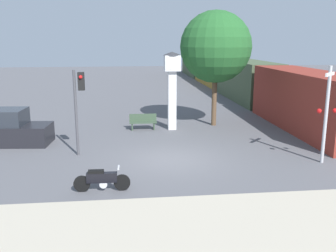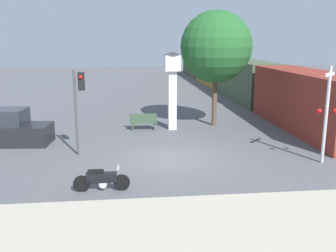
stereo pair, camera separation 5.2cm
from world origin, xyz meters
TOP-DOWN VIEW (x-y plane):
  - ground_plane at (0.00, 0.00)m, footprint 120.00×120.00m
  - sidewalk_strip at (0.00, -7.26)m, footprint 36.00×6.00m
  - motorcycle at (-2.81, -3.26)m, footprint 1.97×0.43m
  - clock_tower at (0.77, 5.75)m, footprint 1.06×1.06m
  - freight_train at (8.66, 22.10)m, footprint 2.80×45.58m
  - traffic_light at (-4.00, 1.12)m, footprint 0.50×0.35m
  - railroad_crossing_signal at (6.46, -1.15)m, footprint 0.90×0.82m
  - street_tree at (3.46, 6.49)m, footprint 4.26×4.26m
  - bench at (-0.94, 5.81)m, footprint 1.60×0.44m
  - parked_car at (-7.94, 3.42)m, footprint 4.35×2.17m

SIDE VIEW (x-z plane):
  - ground_plane at x=0.00m, z-range 0.00..0.00m
  - sidewalk_strip at x=0.00m, z-range 0.00..0.10m
  - motorcycle at x=-2.81m, z-range -0.02..0.85m
  - bench at x=-0.94m, z-range 0.03..0.95m
  - parked_car at x=-7.94m, z-range -0.15..1.65m
  - freight_train at x=8.66m, z-range 0.00..3.40m
  - railroad_crossing_signal at x=6.46m, z-range 0.18..4.33m
  - traffic_light at x=-4.00m, z-range 0.74..4.63m
  - clock_tower at x=0.77m, z-range 0.73..5.25m
  - street_tree at x=3.46m, z-range 1.31..8.21m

